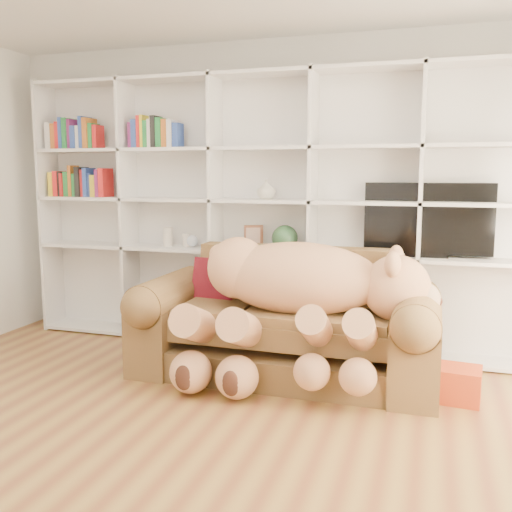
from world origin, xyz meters
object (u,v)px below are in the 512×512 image
(teddy_bear, at_px, (297,294))
(gift_box, at_px, (458,384))
(tv, at_px, (428,220))
(sofa, at_px, (286,328))

(teddy_bear, bearing_deg, gift_box, -2.49)
(teddy_bear, height_order, tv, tv)
(teddy_bear, distance_m, gift_box, 1.26)
(sofa, height_order, teddy_bear, teddy_bear)
(gift_box, bearing_deg, tv, 106.54)
(gift_box, distance_m, tv, 1.38)
(teddy_bear, relative_size, tv, 1.78)
(sofa, relative_size, teddy_bear, 1.25)
(sofa, xyz_separation_m, tv, (1.00, 0.69, 0.80))
(gift_box, bearing_deg, sofa, 172.42)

